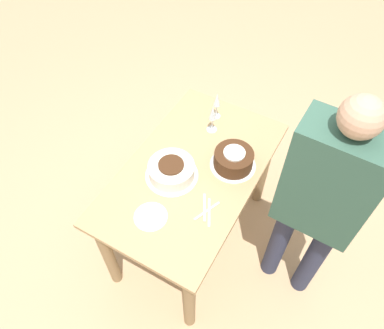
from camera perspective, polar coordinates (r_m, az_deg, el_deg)
The scene contains 9 objects.
ground_plane at distance 2.78m, azimuth 0.00°, elevation -10.61°, with size 12.00×12.00×0.00m, color tan.
dining_table at distance 2.25m, azimuth 0.00°, elevation -3.23°, with size 1.21×0.71×0.78m.
cake_center_white at distance 2.07m, azimuth -3.15°, elevation -0.90°, with size 0.30×0.30×0.10m.
cake_front_chocolate at distance 2.12m, azimuth 6.35°, elevation 0.77°, with size 0.26×0.26×0.12m.
wine_glass_near at distance 2.33m, azimuth 3.81°, elevation 9.58°, with size 0.06×0.06×0.19m.
wine_glass_far at distance 2.24m, azimuth 3.16°, elevation 7.65°, with size 0.06×0.06×0.20m.
dessert_plate_left at distance 1.96m, azimuth -6.31°, elevation -7.91°, with size 0.18×0.18×0.01m.
fork_pile at distance 1.97m, azimuth 2.27°, elevation -6.95°, with size 0.17×0.12×0.01m.
person_cutting at distance 1.91m, azimuth 19.12°, elevation -4.86°, with size 0.23×0.41×1.58m.
Camera 1 is at (-1.13, -0.64, 2.46)m, focal length 35.00 mm.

